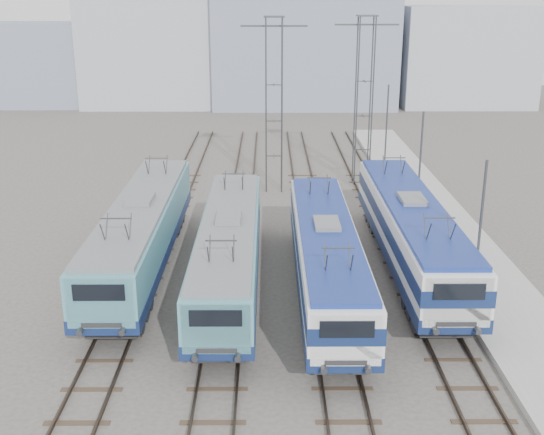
{
  "coord_description": "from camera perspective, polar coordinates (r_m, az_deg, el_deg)",
  "views": [
    {
      "loc": [
        -0.4,
        -25.25,
        13.55
      ],
      "look_at": [
        -0.22,
        7.0,
        2.86
      ],
      "focal_mm": 45.0,
      "sensor_mm": 36.0,
      "label": 1
    }
  ],
  "objects": [
    {
      "name": "ground",
      "position": [
        28.65,
        0.53,
        -9.88
      ],
      "size": [
        160.0,
        160.0,
        0.0
      ],
      "primitive_type": "plane",
      "color": "#514C47"
    },
    {
      "name": "catenary_tower_east",
      "position": [
        50.21,
        7.71,
        10.26
      ],
      "size": [
        4.5,
        1.2,
        12.0
      ],
      "color": "#3F4247",
      "rests_on": "ground"
    },
    {
      "name": "catenary_tower_west",
      "position": [
        47.75,
        0.17,
        10.02
      ],
      "size": [
        4.5,
        1.2,
        12.0
      ],
      "color": "#3F4247",
      "rests_on": "ground"
    },
    {
      "name": "platform",
      "position": [
        37.38,
        16.21,
        -3.44
      ],
      "size": [
        4.0,
        70.0,
        0.3
      ],
      "primitive_type": "cube",
      "color": "#9E9E99",
      "rests_on": "ground"
    },
    {
      "name": "locomotive_center_right",
      "position": [
        31.24,
        4.57,
        -3.04
      ],
      "size": [
        2.71,
        17.12,
        3.22
      ],
      "color": "navy",
      "rests_on": "ground"
    },
    {
      "name": "mast_mid",
      "position": [
        41.5,
        12.24,
        3.9
      ],
      "size": [
        0.12,
        0.12,
        7.0
      ],
      "primitive_type": "cylinder",
      "color": "#3F4247",
      "rests_on": "ground"
    },
    {
      "name": "building_west",
      "position": [
        88.54,
        -9.43,
        13.85
      ],
      "size": [
        18.0,
        12.0,
        14.0
      ],
      "primitive_type": "cube",
      "color": "#A4ABB7",
      "rests_on": "ground"
    },
    {
      "name": "mast_front",
      "position": [
        30.4,
        16.93,
        -1.79
      ],
      "size": [
        0.12,
        0.12,
        7.0
      ],
      "primitive_type": "cylinder",
      "color": "#3F4247",
      "rests_on": "ground"
    },
    {
      "name": "building_far_west",
      "position": [
        92.53,
        -19.42,
        12.02
      ],
      "size": [
        14.0,
        10.0,
        10.0
      ],
      "primitive_type": "cube",
      "color": "gray",
      "rests_on": "ground"
    },
    {
      "name": "building_center",
      "position": [
        87.48,
        2.66,
        15.33
      ],
      "size": [
        22.0,
        14.0,
        18.0
      ],
      "primitive_type": "cube",
      "color": "gray",
      "rests_on": "ground"
    },
    {
      "name": "locomotive_center_left",
      "position": [
        31.95,
        -3.62,
        -2.62
      ],
      "size": [
        2.71,
        17.1,
        3.22
      ],
      "color": "navy",
      "rests_on": "ground"
    },
    {
      "name": "mast_rear",
      "position": [
        52.99,
        9.54,
        7.15
      ],
      "size": [
        0.12,
        0.12,
        7.0
      ],
      "primitive_type": "cylinder",
      "color": "#3F4247",
      "rests_on": "ground"
    },
    {
      "name": "locomotive_far_right",
      "position": [
        34.8,
        11.55,
        -0.89
      ],
      "size": [
        2.86,
        18.11,
        3.4
      ],
      "color": "navy",
      "rests_on": "ground"
    },
    {
      "name": "safety_cone",
      "position": [
        30.77,
        17.5,
        -7.54
      ],
      "size": [
        0.28,
        0.28,
        0.54
      ],
      "primitive_type": "cone",
      "color": "orange",
      "rests_on": "platform"
    },
    {
      "name": "building_east",
      "position": [
        90.91,
        15.66,
        12.91
      ],
      "size": [
        16.0,
        12.0,
        12.0
      ],
      "primitive_type": "cube",
      "color": "#A4ABB7",
      "rests_on": "ground"
    },
    {
      "name": "locomotive_far_left",
      "position": [
        34.62,
        -10.87,
        -1.05
      ],
      "size": [
        2.86,
        18.09,
        3.4
      ],
      "color": "navy",
      "rests_on": "ground"
    }
  ]
}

